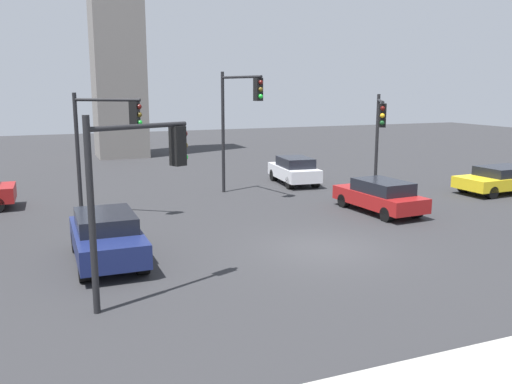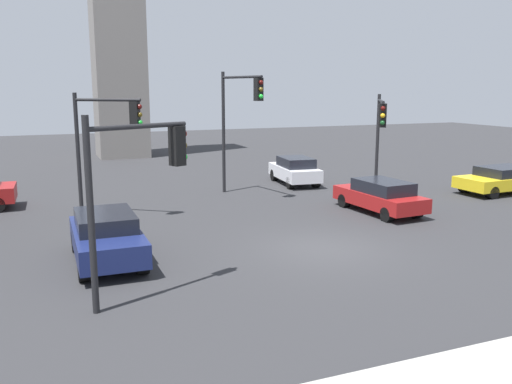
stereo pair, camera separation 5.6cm
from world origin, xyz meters
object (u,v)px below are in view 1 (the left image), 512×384
object	(u,v)px
traffic_light_0	(106,131)
car_2	(107,236)
car_4	(502,179)
traffic_light_3	(239,109)
traffic_light_1	(380,125)
traffic_light_2	(139,171)
car_0	(380,196)
car_3	(294,170)

from	to	relation	value
traffic_light_0	car_2	xyz separation A→B (m)	(-0.82, -5.62, -2.72)
traffic_light_0	car_4	size ratio (longest dim) A/B	1.09
traffic_light_0	car_2	world-z (taller)	traffic_light_0
traffic_light_0	traffic_light_3	distance (m)	6.70
traffic_light_0	car_2	distance (m)	6.30
traffic_light_1	traffic_light_2	distance (m)	14.86
traffic_light_1	traffic_light_3	distance (m)	6.55
car_0	car_2	bearing A→B (deg)	98.18
traffic_light_2	traffic_light_3	size ratio (longest dim) A/B	0.78
car_2	car_3	xyz separation A→B (m)	(11.10, 9.82, -0.01)
traffic_light_3	car_4	xyz separation A→B (m)	(12.38, -4.05, -3.47)
traffic_light_1	car_2	xyz separation A→B (m)	(-12.95, -4.82, -2.70)
traffic_light_1	traffic_light_3	xyz separation A→B (m)	(-5.81, 2.94, 0.68)
traffic_light_2	traffic_light_3	world-z (taller)	traffic_light_3
traffic_light_1	traffic_light_2	world-z (taller)	traffic_light_1
traffic_light_1	car_0	xyz separation A→B (m)	(-1.53, -2.43, -2.76)
traffic_light_2	car_4	world-z (taller)	traffic_light_2
traffic_light_3	car_0	bearing A→B (deg)	26.06
traffic_light_1	car_4	bearing A→B (deg)	112.82
traffic_light_1	car_4	world-z (taller)	traffic_light_1
car_4	traffic_light_1	bearing A→B (deg)	-12.08
traffic_light_3	car_4	world-z (taller)	traffic_light_3
traffic_light_0	car_4	bearing A→B (deg)	28.88
car_2	car_3	world-z (taller)	car_2
traffic_light_0	car_3	distance (m)	11.43
car_0	car_2	size ratio (longest dim) A/B	1.02
traffic_light_3	car_0	xyz separation A→B (m)	(4.28, -5.38, -3.45)
traffic_light_0	car_3	xyz separation A→B (m)	(10.27, 4.20, -2.73)
traffic_light_0	traffic_light_1	bearing A→B (deg)	30.93
traffic_light_1	car_4	xyz separation A→B (m)	(6.57, -1.11, -2.79)
car_3	car_0	bearing A→B (deg)	-171.76
car_0	car_3	size ratio (longest dim) A/B	1.08
traffic_light_2	car_3	xyz separation A→B (m)	(10.62, 13.09, -2.43)
traffic_light_0	traffic_light_2	xyz separation A→B (m)	(-0.34, -8.89, -0.29)
car_4	traffic_light_0	bearing A→B (deg)	-8.35
car_0	car_3	distance (m)	7.45
traffic_light_0	car_3	bearing A→B (deg)	56.98
car_0	traffic_light_0	bearing A→B (deg)	69.39
car_3	traffic_light_3	bearing A→B (deg)	123.32
traffic_light_3	car_2	size ratio (longest dim) A/B	1.37
car_2	car_4	size ratio (longest dim) A/B	0.94
traffic_light_3	car_2	world-z (taller)	traffic_light_3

